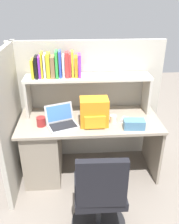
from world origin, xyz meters
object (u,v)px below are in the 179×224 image
at_px(computer_mouse, 125,119).
at_px(snack_canister, 41,122).
at_px(paper_cup, 113,119).
at_px(backpack, 94,112).
at_px(office_chair, 100,199).
at_px(laptop, 61,121).
at_px(tissue_box, 134,124).

distance_m(computer_mouse, snack_canister, 0.93).
bearing_deg(paper_cup, computer_mouse, 14.53).
distance_m(backpack, paper_cup, 0.24).
xyz_separation_m(snack_canister, office_chair, (0.56, -0.76, -0.39)).
relative_size(laptop, tissue_box, 1.73).
distance_m(backpack, office_chair, 0.89).
xyz_separation_m(paper_cup, office_chair, (-0.23, -0.78, -0.38)).
relative_size(backpack, paper_cup, 3.51).
bearing_deg(backpack, office_chair, -90.96).
xyz_separation_m(computer_mouse, paper_cup, (-0.14, -0.04, 0.03)).
xyz_separation_m(computer_mouse, snack_canister, (-0.93, -0.05, 0.03)).
bearing_deg(tissue_box, computer_mouse, 115.33).
xyz_separation_m(backpack, computer_mouse, (0.35, 0.06, -0.13)).
xyz_separation_m(paper_cup, tissue_box, (0.20, -0.14, 0.01)).
bearing_deg(laptop, tissue_box, -8.91).
height_order(backpack, snack_canister, backpack).
relative_size(laptop, backpack, 1.25).
height_order(computer_mouse, tissue_box, tissue_box).
xyz_separation_m(backpack, tissue_box, (0.42, -0.11, -0.10)).
bearing_deg(snack_canister, paper_cup, 1.17).
height_order(paper_cup, tissue_box, tissue_box).
bearing_deg(backpack, laptop, 178.17).
xyz_separation_m(backpack, snack_canister, (-0.57, 0.01, -0.10)).
xyz_separation_m(laptop, tissue_box, (0.77, -0.12, -0.00)).
bearing_deg(laptop, office_chair, -65.82).
bearing_deg(computer_mouse, paper_cup, -136.91).
height_order(laptop, paper_cup, laptop).
distance_m(paper_cup, office_chair, 0.89).
distance_m(paper_cup, snack_canister, 0.79).
bearing_deg(computer_mouse, office_chair, -85.64).
relative_size(paper_cup, snack_canister, 0.85).
bearing_deg(tissue_box, backpack, 170.10).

